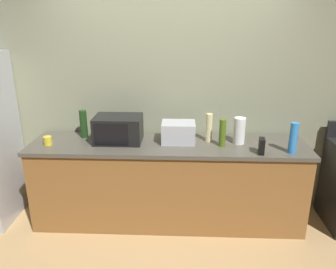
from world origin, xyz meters
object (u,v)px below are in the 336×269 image
object	(u,v)px
cordless_phone	(262,146)
bottle_olive_oil	(222,133)
microwave	(118,129)
mug_yellow	(48,141)
paper_towel_roll	(239,131)
bottle_spray_cleaner	(293,138)
bottle_hand_soap	(209,128)
bottle_wine	(84,124)
toaster_oven	(178,132)

from	to	relation	value
cordless_phone	bottle_olive_oil	xyz separation A→B (m)	(-0.35, 0.18, 0.06)
microwave	mug_yellow	size ratio (longest dim) A/B	5.36
paper_towel_roll	mug_yellow	distance (m)	1.94
bottle_spray_cleaner	bottle_hand_soap	distance (m)	0.82
microwave	bottle_olive_oil	distance (m)	1.06
cordless_phone	bottle_olive_oil	bearing A→B (deg)	160.26
microwave	paper_towel_roll	world-z (taller)	same
cordless_phone	bottle_spray_cleaner	xyz separation A→B (m)	(0.29, 0.03, 0.07)
bottle_spray_cleaner	mug_yellow	bearing A→B (deg)	177.53
paper_towel_roll	bottle_olive_oil	size ratio (longest dim) A/B	0.97
bottle_wine	mug_yellow	xyz separation A→B (m)	(-0.31, -0.25, -0.10)
paper_towel_roll	bottle_hand_soap	distance (m)	0.31
microwave	bottle_wine	size ratio (longest dim) A/B	1.61
microwave	bottle_olive_oil	xyz separation A→B (m)	(1.06, -0.08, 0.00)
bottle_wine	bottle_olive_oil	size ratio (longest dim) A/B	1.07
microwave	cordless_phone	world-z (taller)	microwave
toaster_oven	cordless_phone	xyz separation A→B (m)	(0.79, -0.28, -0.03)
toaster_oven	bottle_olive_oil	bearing A→B (deg)	-12.47
bottle_hand_soap	mug_yellow	bearing A→B (deg)	-173.66
microwave	cordless_phone	size ratio (longest dim) A/B	3.20
toaster_oven	bottle_wine	size ratio (longest dim) A/B	1.14
bottle_wine	bottle_spray_cleaner	bearing A→B (deg)	-9.48
mug_yellow	bottle_wine	bearing A→B (deg)	38.92
bottle_hand_soap	paper_towel_roll	bearing A→B (deg)	-8.57
paper_towel_roll	mug_yellow	bearing A→B (deg)	-175.99
cordless_phone	bottle_wine	distance (m)	1.84
bottle_spray_cleaner	paper_towel_roll	bearing A→B (deg)	152.81
cordless_phone	mug_yellow	bearing A→B (deg)	-176.12
microwave	mug_yellow	xyz separation A→B (m)	(-0.70, -0.13, -0.09)
paper_towel_roll	bottle_spray_cleaner	size ratio (longest dim) A/B	0.90
microwave	toaster_oven	bearing A→B (deg)	1.13
cordless_phone	bottle_spray_cleaner	size ratio (longest dim) A/B	0.50
toaster_oven	mug_yellow	world-z (taller)	toaster_oven
bottle_wine	microwave	bearing A→B (deg)	-16.06
cordless_phone	mug_yellow	distance (m)	2.11
bottle_hand_soap	bottle_olive_oil	bearing A→B (deg)	-47.05
bottle_hand_soap	mug_yellow	distance (m)	1.64
bottle_olive_oil	mug_yellow	distance (m)	1.76
bottle_spray_cleaner	bottle_wine	size ratio (longest dim) A/B	1.00
toaster_oven	bottle_hand_soap	world-z (taller)	bottle_hand_soap
bottle_spray_cleaner	bottle_olive_oil	size ratio (longest dim) A/B	1.07
microwave	paper_towel_roll	xyz separation A→B (m)	(1.24, 0.00, 0.00)
microwave	paper_towel_roll	distance (m)	1.24
bottle_spray_cleaner	bottle_olive_oil	world-z (taller)	bottle_spray_cleaner
paper_towel_roll	bottle_wine	bearing A→B (deg)	176.11
cordless_phone	bottle_hand_soap	distance (m)	0.57
bottle_olive_oil	bottle_spray_cleaner	bearing A→B (deg)	-13.27
microwave	paper_towel_roll	bearing A→B (deg)	0.10
microwave	bottle_olive_oil	size ratio (longest dim) A/B	1.72
bottle_spray_cleaner	bottle_wine	xyz separation A→B (m)	(-2.10, 0.35, -0.00)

